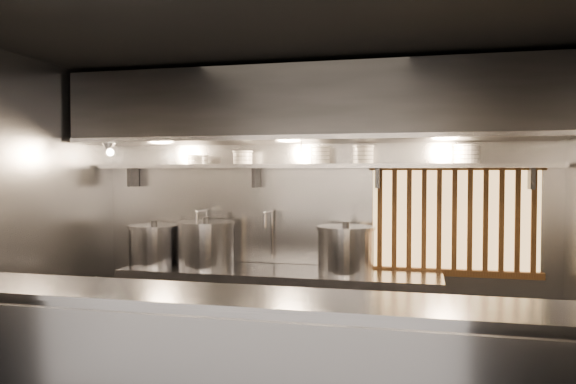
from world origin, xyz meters
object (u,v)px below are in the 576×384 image
at_px(pendant_bulb, 301,157).
at_px(stock_pot_mid, 206,244).
at_px(heat_lamp, 109,146).
at_px(stock_pot_right, 346,249).
at_px(stock_pot_left, 154,244).

bearing_deg(pendant_bulb, stock_pot_mid, -177.26).
bearing_deg(heat_lamp, stock_pot_right, 7.28).
relative_size(pendant_bulb, stock_pot_left, 0.27).
height_order(pendant_bulb, stock_pot_right, pendant_bulb).
distance_m(pendant_bulb, stock_pot_mid, 1.26).
height_order(heat_lamp, stock_pot_right, heat_lamp).
bearing_deg(pendant_bulb, heat_lamp, -169.00).
height_order(stock_pot_mid, stock_pot_right, stock_pot_mid).
relative_size(stock_pot_left, stock_pot_right, 1.20).
bearing_deg(stock_pot_right, heat_lamp, -172.72).
bearing_deg(stock_pot_right, stock_pot_mid, 179.18).
bearing_deg(heat_lamp, stock_pot_mid, 19.51).
bearing_deg(stock_pot_left, heat_lamp, -133.75).
relative_size(pendant_bulb, stock_pot_mid, 0.24).
relative_size(heat_lamp, stock_pot_right, 0.61).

